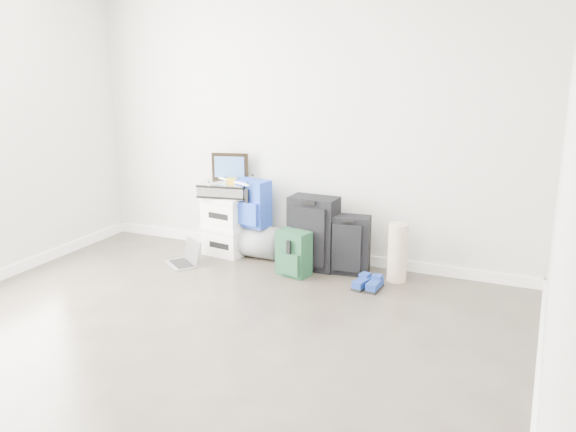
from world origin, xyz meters
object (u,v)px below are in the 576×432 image
at_px(boxes_stack, 227,225).
at_px(large_suitcase, 313,233).
at_px(briefcase, 226,189).
at_px(carry_on, 350,245).
at_px(laptop, 186,259).
at_px(duffel_bag, 254,241).

distance_m(boxes_stack, large_suitcase, 0.96).
bearing_deg(briefcase, boxes_stack, 0.00).
xyz_separation_m(large_suitcase, carry_on, (0.36, 0.00, -0.07)).
xyz_separation_m(carry_on, laptop, (-1.52, -0.40, -0.22)).
bearing_deg(briefcase, laptop, -124.50).
bearing_deg(carry_on, large_suitcase, 172.73).
bearing_deg(boxes_stack, duffel_bag, 14.88).
relative_size(briefcase, laptop, 1.17).
distance_m(duffel_bag, laptop, 0.70).
relative_size(large_suitcase, carry_on, 1.27).
bearing_deg(carry_on, briefcase, 169.96).
distance_m(boxes_stack, laptop, 0.55).
height_order(boxes_stack, briefcase, briefcase).
relative_size(boxes_stack, large_suitcase, 0.88).
bearing_deg(briefcase, carry_on, -11.66).
xyz_separation_m(boxes_stack, briefcase, (0.00, 0.00, 0.37)).
relative_size(duffel_bag, laptop, 1.29).
relative_size(boxes_stack, duffel_bag, 1.15).
bearing_deg(large_suitcase, boxes_stack, 179.03).
bearing_deg(large_suitcase, briefcase, 179.03).
bearing_deg(duffel_bag, laptop, -135.79).
relative_size(briefcase, large_suitcase, 0.69).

